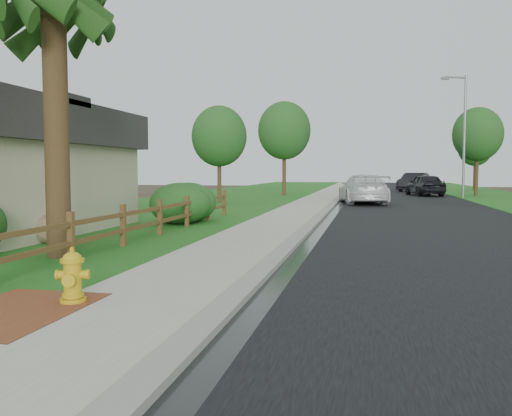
% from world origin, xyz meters
% --- Properties ---
extents(ground, '(120.00, 120.00, 0.00)m').
position_xyz_m(ground, '(0.00, 0.00, 0.00)').
color(ground, '#32261B').
extents(road, '(8.00, 90.00, 0.02)m').
position_xyz_m(road, '(4.60, 35.00, 0.01)').
color(road, black).
rests_on(road, ground).
extents(curb, '(0.40, 90.00, 0.12)m').
position_xyz_m(curb, '(0.40, 35.00, 0.06)').
color(curb, gray).
rests_on(curb, ground).
extents(wet_gutter, '(0.50, 90.00, 0.00)m').
position_xyz_m(wet_gutter, '(0.75, 35.00, 0.02)').
color(wet_gutter, black).
rests_on(wet_gutter, road).
extents(sidewalk, '(2.20, 90.00, 0.10)m').
position_xyz_m(sidewalk, '(-0.90, 35.00, 0.05)').
color(sidewalk, '#A09B8C').
rests_on(sidewalk, ground).
extents(grass_strip, '(1.60, 90.00, 0.06)m').
position_xyz_m(grass_strip, '(-2.80, 35.00, 0.03)').
color(grass_strip, '#235117').
rests_on(grass_strip, ground).
extents(lawn_near, '(9.00, 90.00, 0.04)m').
position_xyz_m(lawn_near, '(-8.00, 35.00, 0.02)').
color(lawn_near, '#235117').
rests_on(lawn_near, ground).
extents(verge_far, '(6.00, 90.00, 0.04)m').
position_xyz_m(verge_far, '(11.50, 35.00, 0.02)').
color(verge_far, '#235117').
rests_on(verge_far, ground).
extents(brick_patch, '(1.60, 2.40, 0.11)m').
position_xyz_m(brick_patch, '(-2.20, -1.00, 0.06)').
color(brick_patch, brown).
rests_on(brick_patch, ground).
extents(ranch_fence, '(0.12, 16.92, 1.10)m').
position_xyz_m(ranch_fence, '(-3.60, 6.40, 0.62)').
color(ranch_fence, '#483018').
rests_on(ranch_fence, ground).
extents(palm_tree, '(3.60, 3.60, 6.60)m').
position_xyz_m(palm_tree, '(-4.30, 3.50, 5.52)').
color(palm_tree, '#3A2318').
rests_on(palm_tree, ground).
extents(fire_hydrant, '(0.51, 0.41, 0.77)m').
position_xyz_m(fire_hydrant, '(-1.70, -0.39, 0.46)').
color(fire_hydrant, gold).
rests_on(fire_hydrant, sidewalk).
extents(white_suv, '(3.22, 6.06, 1.67)m').
position_xyz_m(white_suv, '(2.03, 24.68, 0.86)').
color(white_suv, silver).
rests_on(white_suv, road).
extents(dark_car_mid, '(2.87, 5.11, 1.64)m').
position_xyz_m(dark_car_mid, '(6.52, 35.46, 0.84)').
color(dark_car_mid, black).
rests_on(dark_car_mid, road).
extents(dark_car_far, '(3.51, 5.45, 1.70)m').
position_xyz_m(dark_car_far, '(6.45, 44.20, 0.87)').
color(dark_car_far, black).
rests_on(dark_car_far, road).
extents(streetlight, '(1.82, 0.94, 8.36)m').
position_xyz_m(streetlight, '(8.56, 32.03, 4.74)').
color(streetlight, gray).
rests_on(streetlight, ground).
extents(boulder, '(1.25, 1.00, 0.77)m').
position_xyz_m(boulder, '(-6.00, 5.61, 0.38)').
color(boulder, brown).
rests_on(boulder, ground).
extents(shrub_c, '(2.72, 2.72, 1.49)m').
position_xyz_m(shrub_c, '(-4.20, 11.89, 0.75)').
color(shrub_c, '#1D4117').
rests_on(shrub_c, ground).
extents(shrub_d, '(2.43, 2.43, 1.50)m').
position_xyz_m(shrub_d, '(-4.25, 11.18, 0.75)').
color(shrub_d, '#1D4117').
rests_on(shrub_d, ground).
extents(tree_near_left, '(3.19, 3.19, 5.66)m').
position_xyz_m(tree_near_left, '(-6.15, 23.18, 3.89)').
color(tree_near_left, '#3A2318').
rests_on(tree_near_left, ground).
extents(tree_mid_left, '(3.96, 3.96, 7.08)m').
position_xyz_m(tree_mid_left, '(-3.90, 33.29, 4.89)').
color(tree_mid_left, '#3A2318').
rests_on(tree_mid_left, ground).
extents(tree_mid_right, '(3.64, 3.64, 6.60)m').
position_xyz_m(tree_mid_right, '(10.22, 35.73, 4.59)').
color(tree_mid_right, '#3A2318').
rests_on(tree_mid_right, ground).
extents(tree_far_right, '(3.13, 3.13, 5.77)m').
position_xyz_m(tree_far_right, '(12.08, 46.78, 4.04)').
color(tree_far_right, '#3A2318').
rests_on(tree_far_right, ground).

